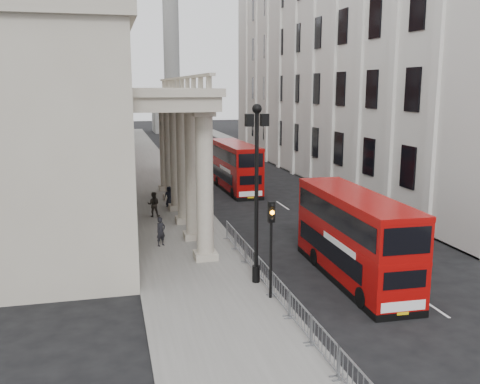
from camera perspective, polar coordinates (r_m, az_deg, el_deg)
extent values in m
plane|color=black|center=(22.30, 6.06, -13.20)|extent=(260.00, 260.00, 0.00)
cube|color=slate|center=(50.07, -8.93, 0.54)|extent=(6.00, 140.00, 0.12)
cube|color=slate|center=(53.97, 8.80, 1.31)|extent=(3.00, 140.00, 0.12)
cube|color=slate|center=(50.39, -5.59, 0.70)|extent=(0.20, 140.00, 0.14)
cube|color=#A59C8A|center=(37.36, -19.15, 5.67)|extent=(9.00, 28.00, 12.00)
cube|color=brown|center=(67.18, -17.14, 12.24)|extent=(9.00, 32.00, 22.00)
cube|color=#A59C8A|center=(99.13, -16.11, 11.21)|extent=(9.00, 30.00, 20.00)
cube|color=silver|center=(56.12, 10.81, 14.37)|extent=(8.00, 55.00, 25.00)
cube|color=#60605E|center=(111.95, -7.17, 8.43)|extent=(8.00, 8.00, 8.00)
cylinder|color=black|center=(25.46, 1.72, -8.71)|extent=(0.36, 0.36, 0.80)
cylinder|color=black|center=(24.48, 1.77, -0.76)|extent=(0.18, 0.18, 8.00)
sphere|color=black|center=(23.97, 1.83, 8.87)|extent=(0.44, 0.44, 0.44)
cube|color=black|center=(24.09, 2.63, 7.69)|extent=(0.35, 0.35, 0.55)
cube|color=black|center=(23.90, 1.00, 7.67)|extent=(0.35, 0.35, 0.55)
cylinder|color=black|center=(40.53, -4.33, -1.20)|extent=(0.36, 0.36, 0.80)
cylinder|color=black|center=(39.91, -4.41, 3.85)|extent=(0.18, 0.18, 8.00)
sphere|color=black|center=(39.60, -4.50, 9.75)|extent=(0.44, 0.44, 0.44)
cube|color=black|center=(39.68, -3.98, 9.03)|extent=(0.35, 0.35, 0.55)
cube|color=black|center=(39.56, -4.99, 9.01)|extent=(0.35, 0.35, 0.55)
cylinder|color=black|center=(56.11, -7.04, 2.20)|extent=(0.36, 0.36, 0.80)
cylinder|color=black|center=(55.67, -7.13, 5.87)|extent=(0.18, 0.18, 8.00)
sphere|color=black|center=(55.45, -7.23, 10.09)|extent=(0.44, 0.44, 0.44)
cube|color=black|center=(55.50, -6.86, 9.58)|extent=(0.35, 0.35, 0.55)
cube|color=black|center=(55.42, -7.59, 9.56)|extent=(0.35, 0.35, 0.55)
cylinder|color=black|center=(23.25, 3.30, -7.30)|extent=(0.12, 0.12, 3.40)
cube|color=black|center=(22.66, 3.36, -2.14)|extent=(0.28, 0.22, 0.90)
sphere|color=black|center=(22.47, 3.47, -1.47)|extent=(0.18, 0.18, 0.18)
sphere|color=orange|center=(22.54, 3.46, -2.21)|extent=(0.18, 0.18, 0.18)
sphere|color=black|center=(22.61, 3.45, -2.95)|extent=(0.18, 0.18, 0.18)
cube|color=gray|center=(16.96, 12.18, -19.20)|extent=(0.50, 2.30, 1.10)
cube|color=gray|center=(18.83, 8.96, -15.83)|extent=(0.50, 2.30, 1.10)
cube|color=gray|center=(20.80, 6.41, -13.05)|extent=(0.50, 2.30, 1.10)
cube|color=gray|center=(22.84, 4.35, -10.73)|extent=(0.50, 2.30, 1.10)
cube|color=gray|center=(24.94, 2.65, -8.79)|extent=(0.50, 2.30, 1.10)
cube|color=gray|center=(27.07, 1.24, -7.15)|extent=(0.50, 2.30, 1.10)
cube|color=gray|center=(29.24, 0.04, -5.75)|extent=(0.50, 2.30, 1.10)
cube|color=gray|center=(31.44, -0.99, -4.54)|extent=(0.50, 2.30, 1.10)
cube|color=#990807|center=(26.50, 11.97, -6.50)|extent=(2.55, 9.75, 1.85)
cube|color=#990807|center=(25.99, 12.14, -2.47)|extent=(2.55, 9.75, 1.62)
cube|color=#990807|center=(25.79, 12.23, -0.48)|extent=(2.59, 9.78, 0.23)
cube|color=black|center=(26.84, 11.88, -8.71)|extent=(2.57, 9.75, 0.32)
cube|color=black|center=(26.43, 11.99, -6.02)|extent=(2.56, 7.90, 0.92)
cube|color=black|center=(25.97, 12.15, -2.27)|extent=(2.59, 9.19, 1.02)
cube|color=white|center=(22.68, 17.00, -11.57)|extent=(1.94, 0.10, 0.42)
cube|color=yellow|center=(22.79, 16.97, -12.29)|extent=(0.51, 0.05, 0.12)
cylinder|color=black|center=(23.47, 12.95, -10.93)|extent=(0.32, 0.93, 0.92)
cylinder|color=black|center=(24.40, 17.46, -10.30)|extent=(0.32, 0.93, 0.92)
cylinder|color=black|center=(28.34, 8.09, -6.86)|extent=(0.32, 0.93, 0.92)
cylinder|color=black|center=(29.11, 11.97, -6.51)|extent=(0.32, 0.93, 0.92)
cube|color=#8E0706|center=(48.06, -0.53, 1.68)|extent=(2.63, 9.87, 1.87)
cube|color=#8E0706|center=(47.78, -0.53, 3.98)|extent=(2.63, 9.87, 1.63)
cube|color=#8E0706|center=(47.67, -0.53, 5.09)|extent=(2.67, 9.91, 0.23)
cube|color=black|center=(48.25, -0.52, 0.40)|extent=(2.65, 9.88, 0.33)
cube|color=black|center=(48.02, -0.53, 1.96)|extent=(2.63, 8.01, 0.93)
cube|color=black|center=(47.77, -0.53, 4.09)|extent=(2.67, 9.32, 1.03)
cube|color=white|center=(43.55, 1.14, -0.19)|extent=(1.96, 0.12, 0.42)
cube|color=yellow|center=(43.60, 1.15, -0.59)|extent=(0.51, 0.05, 0.12)
cylinder|color=black|center=(44.69, -0.70, -0.07)|extent=(0.33, 0.94, 0.93)
cylinder|color=black|center=(45.27, 1.88, 0.07)|extent=(0.33, 0.94, 0.93)
cylinder|color=black|center=(50.13, -2.37, 1.15)|extent=(0.33, 0.94, 0.93)
cylinder|color=black|center=(50.64, -0.04, 1.26)|extent=(0.33, 0.94, 0.93)
imported|color=black|center=(31.24, -8.44, -4.19)|extent=(0.74, 0.69, 1.70)
imported|color=#282420|center=(38.27, -9.21, -1.30)|extent=(0.99, 0.84, 1.78)
imported|color=black|center=(41.43, -7.56, -0.46)|extent=(0.88, 0.72, 1.56)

